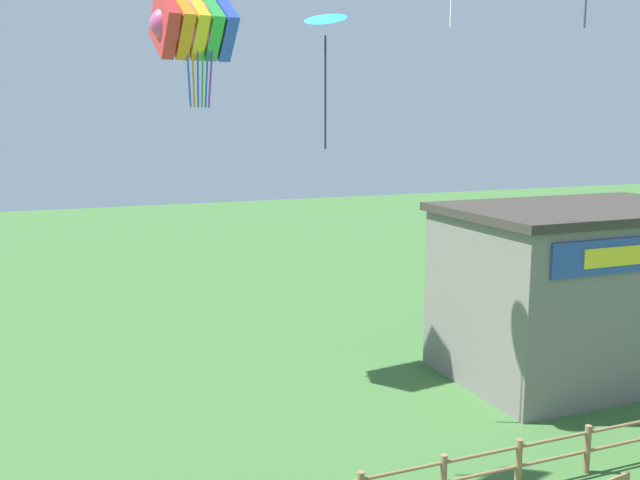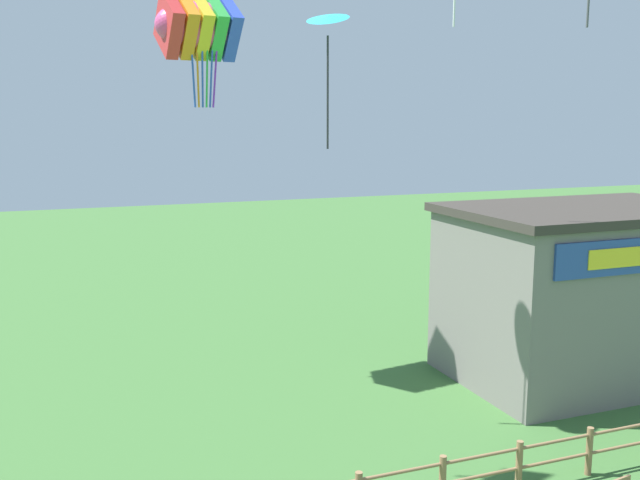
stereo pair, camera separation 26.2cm
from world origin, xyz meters
name	(u,v)px [view 2 (the right image)]	position (x,y,z in m)	size (l,w,h in m)	color
seaside_building	(587,291)	(9.47, 12.83, 2.52)	(7.97, 5.19, 5.01)	slate
kite_rainbow_parafoil	(198,26)	(-0.86, 17.13, 10.01)	(2.68, 2.19, 3.18)	#E54C8C
kite_cyan_delta	(328,23)	(1.23, 12.60, 9.65)	(1.40, 1.39, 3.23)	#2DB2C6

